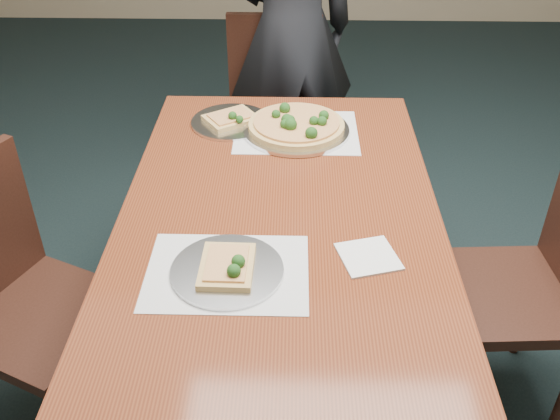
{
  "coord_description": "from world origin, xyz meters",
  "views": [
    {
      "loc": [
        -0.23,
        -1.41,
        1.76
      ],
      "look_at": [
        -0.27,
        0.03,
        0.75
      ],
      "focal_mm": 40.0,
      "sensor_mm": 36.0,
      "label": 1
    }
  ],
  "objects_px": {
    "chair_right": "(536,278)",
    "slice_plate_far": "(231,120)",
    "pizza_pan": "(296,126)",
    "slice_plate_near": "(228,268)",
    "dining_table": "(280,236)",
    "diner": "(291,31)",
    "chair_far": "(274,108)",
    "chair_left": "(16,294)"
  },
  "relations": [
    {
      "from": "chair_far",
      "to": "pizza_pan",
      "type": "relative_size",
      "value": 2.5
    },
    {
      "from": "chair_right",
      "to": "slice_plate_near",
      "type": "relative_size",
      "value": 3.25
    },
    {
      "from": "pizza_pan",
      "to": "slice_plate_near",
      "type": "bearing_deg",
      "value": -102.72
    },
    {
      "from": "chair_left",
      "to": "slice_plate_far",
      "type": "bearing_deg",
      "value": -18.24
    },
    {
      "from": "dining_table",
      "to": "chair_left",
      "type": "bearing_deg",
      "value": -171.88
    },
    {
      "from": "slice_plate_far",
      "to": "pizza_pan",
      "type": "bearing_deg",
      "value": -15.21
    },
    {
      "from": "diner",
      "to": "slice_plate_near",
      "type": "distance_m",
      "value": 1.5
    },
    {
      "from": "dining_table",
      "to": "chair_right",
      "type": "distance_m",
      "value": 0.78
    },
    {
      "from": "slice_plate_near",
      "to": "slice_plate_far",
      "type": "distance_m",
      "value": 0.8
    },
    {
      "from": "chair_far",
      "to": "chair_right",
      "type": "height_order",
      "value": "same"
    },
    {
      "from": "diner",
      "to": "chair_left",
      "type": "bearing_deg",
      "value": 38.88
    },
    {
      "from": "slice_plate_near",
      "to": "chair_far",
      "type": "bearing_deg",
      "value": 87.28
    },
    {
      "from": "chair_far",
      "to": "slice_plate_near",
      "type": "bearing_deg",
      "value": -92.65
    },
    {
      "from": "pizza_pan",
      "to": "dining_table",
      "type": "bearing_deg",
      "value": -95.48
    },
    {
      "from": "chair_far",
      "to": "chair_right",
      "type": "xyz_separation_m",
      "value": [
        0.83,
        -1.14,
        0.0
      ]
    },
    {
      "from": "chair_far",
      "to": "slice_plate_near",
      "type": "height_order",
      "value": "chair_far"
    },
    {
      "from": "dining_table",
      "to": "slice_plate_far",
      "type": "height_order",
      "value": "slice_plate_far"
    },
    {
      "from": "diner",
      "to": "slice_plate_near",
      "type": "height_order",
      "value": "diner"
    },
    {
      "from": "chair_far",
      "to": "slice_plate_near",
      "type": "xyz_separation_m",
      "value": [
        -0.07,
        -1.41,
        0.25
      ]
    },
    {
      "from": "slice_plate_near",
      "to": "slice_plate_far",
      "type": "relative_size",
      "value": 1.0
    },
    {
      "from": "dining_table",
      "to": "chair_far",
      "type": "xyz_separation_m",
      "value": [
        -0.06,
        1.14,
        -0.14
      ]
    },
    {
      "from": "pizza_pan",
      "to": "chair_right",
      "type": "bearing_deg",
      "value": -32.84
    },
    {
      "from": "chair_left",
      "to": "chair_right",
      "type": "relative_size",
      "value": 1.0
    },
    {
      "from": "dining_table",
      "to": "diner",
      "type": "relative_size",
      "value": 0.89
    },
    {
      "from": "dining_table",
      "to": "diner",
      "type": "xyz_separation_m",
      "value": [
        0.02,
        1.22,
        0.18
      ]
    },
    {
      "from": "chair_left",
      "to": "chair_far",
      "type": "bearing_deg",
      "value": -5.52
    },
    {
      "from": "chair_right",
      "to": "diner",
      "type": "bearing_deg",
      "value": -151.68
    },
    {
      "from": "chair_far",
      "to": "chair_left",
      "type": "relative_size",
      "value": 1.0
    },
    {
      "from": "dining_table",
      "to": "diner",
      "type": "height_order",
      "value": "diner"
    },
    {
      "from": "chair_far",
      "to": "chair_left",
      "type": "distance_m",
      "value": 1.44
    },
    {
      "from": "diner",
      "to": "slice_plate_far",
      "type": "xyz_separation_m",
      "value": [
        -0.2,
        -0.69,
        -0.08
      ]
    },
    {
      "from": "chair_left",
      "to": "slice_plate_near",
      "type": "bearing_deg",
      "value": -80.08
    },
    {
      "from": "chair_right",
      "to": "pizza_pan",
      "type": "bearing_deg",
      "value": -126.15
    },
    {
      "from": "chair_left",
      "to": "chair_right",
      "type": "height_order",
      "value": "same"
    },
    {
      "from": "chair_left",
      "to": "slice_plate_far",
      "type": "distance_m",
      "value": 0.9
    },
    {
      "from": "chair_right",
      "to": "slice_plate_far",
      "type": "bearing_deg",
      "value": -122.37
    },
    {
      "from": "slice_plate_near",
      "to": "pizza_pan",
      "type": "bearing_deg",
      "value": 77.28
    },
    {
      "from": "chair_far",
      "to": "pizza_pan",
      "type": "xyz_separation_m",
      "value": [
        0.1,
        -0.67,
        0.26
      ]
    },
    {
      "from": "slice_plate_near",
      "to": "slice_plate_far",
      "type": "height_order",
      "value": "slice_plate_near"
    },
    {
      "from": "dining_table",
      "to": "slice_plate_far",
      "type": "bearing_deg",
      "value": 109.26
    },
    {
      "from": "diner",
      "to": "slice_plate_far",
      "type": "distance_m",
      "value": 0.73
    },
    {
      "from": "slice_plate_far",
      "to": "diner",
      "type": "bearing_deg",
      "value": 73.78
    }
  ]
}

